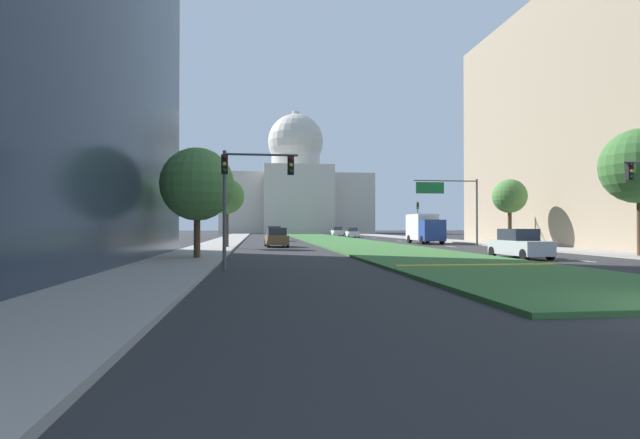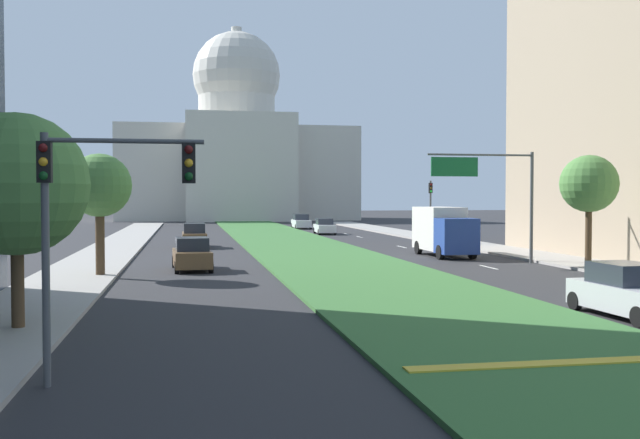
# 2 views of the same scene
# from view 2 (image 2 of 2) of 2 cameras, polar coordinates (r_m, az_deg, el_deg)

# --- Properties ---
(ground_plane) EXTENTS (263.56, 263.56, 0.00)m
(ground_plane) POSITION_cam_2_polar(r_m,az_deg,el_deg) (63.89, -2.90, -1.67)
(ground_plane) COLOR #2B2B2D
(grass_median) EXTENTS (8.38, 107.82, 0.14)m
(grass_median) POSITION_cam_2_polar(r_m,az_deg,el_deg) (57.97, -2.12, -1.96)
(grass_median) COLOR #386B33
(grass_median) RESTS_ON ground_plane
(median_curb_nose) EXTENTS (7.54, 0.50, 0.04)m
(median_curb_nose) POSITION_cam_2_polar(r_m,az_deg,el_deg) (17.45, 18.91, -10.65)
(median_curb_nose) COLOR gold
(median_curb_nose) RESTS_ON grass_median
(lane_dashes_right) EXTENTS (0.16, 72.04, 0.01)m
(lane_dashes_right) POSITION_cam_2_polar(r_m,az_deg,el_deg) (53.92, 7.22, -2.33)
(lane_dashes_right) COLOR silver
(lane_dashes_right) RESTS_ON ground_plane
(sidewalk_left) EXTENTS (4.00, 107.82, 0.15)m
(sidewalk_left) POSITION_cam_2_polar(r_m,az_deg,el_deg) (51.66, -16.39, -2.49)
(sidewalk_left) COLOR #9E9991
(sidewalk_left) RESTS_ON ground_plane
(sidewalk_right) EXTENTS (4.00, 107.82, 0.15)m
(sidewalk_right) POSITION_cam_2_polar(r_m,az_deg,el_deg) (55.94, 12.87, -2.14)
(sidewalk_right) COLOR #9E9991
(sidewalk_right) RESTS_ON ground_plane
(capitol_building) EXTENTS (39.01, 22.12, 32.49)m
(capitol_building) POSITION_cam_2_polar(r_m,az_deg,el_deg) (122.87, -6.56, 5.47)
(capitol_building) COLOR beige
(capitol_building) RESTS_ON ground_plane
(traffic_light_near_left) EXTENTS (3.34, 0.35, 5.20)m
(traffic_light_near_left) POSITION_cam_2_polar(r_m,az_deg,el_deg) (15.53, -17.86, 1.35)
(traffic_light_near_left) COLOR #515456
(traffic_light_near_left) RESTS_ON ground_plane
(traffic_light_far_right) EXTENTS (0.28, 0.35, 5.20)m
(traffic_light_far_right) POSITION_cam_2_polar(r_m,az_deg,el_deg) (59.69, 8.73, 1.24)
(traffic_light_far_right) COLOR #515456
(traffic_light_far_right) RESTS_ON ground_plane
(overhead_guide_sign) EXTENTS (6.48, 0.20, 6.50)m
(overhead_guide_sign) POSITION_cam_2_polar(r_m,az_deg,el_deg) (42.83, 13.47, 2.83)
(overhead_guide_sign) COLOR #515456
(overhead_guide_sign) RESTS_ON ground_plane
(street_tree_left_near) EXTENTS (4.10, 4.10, 6.31)m
(street_tree_left_near) POSITION_cam_2_polar(r_m,az_deg,el_deg) (22.34, -22.88, 2.56)
(street_tree_left_near) COLOR #4C3823
(street_tree_left_near) RESTS_ON ground_plane
(street_tree_left_mid) EXTENTS (3.04, 3.04, 5.96)m
(street_tree_left_mid) POSITION_cam_2_polar(r_m,az_deg,el_deg) (36.09, -17.03, 2.51)
(street_tree_left_mid) COLOR #4C3823
(street_tree_left_mid) RESTS_ON ground_plane
(street_tree_right_mid) EXTENTS (3.02, 3.02, 6.09)m
(street_tree_right_mid) POSITION_cam_2_polar(r_m,az_deg,el_deg) (40.45, 20.50, 2.62)
(street_tree_right_mid) COLOR #4C3823
(street_tree_right_mid) RESTS_ON ground_plane
(sedan_lead_stopped) EXTENTS (1.97, 4.35, 1.75)m
(sedan_lead_stopped) POSITION_cam_2_polar(r_m,az_deg,el_deg) (25.38, 23.05, -5.30)
(sedan_lead_stopped) COLOR #BCBCC1
(sedan_lead_stopped) RESTS_ON ground_plane
(sedan_midblock) EXTENTS (2.15, 4.34, 1.75)m
(sedan_midblock) POSITION_cam_2_polar(r_m,az_deg,el_deg) (38.70, -10.09, -2.77)
(sedan_midblock) COLOR brown
(sedan_midblock) RESTS_ON ground_plane
(sedan_distant) EXTENTS (1.90, 4.66, 1.87)m
(sedan_distant) POSITION_cam_2_polar(r_m,az_deg,el_deg) (55.99, -9.91, -1.31)
(sedan_distant) COLOR brown
(sedan_distant) RESTS_ON ground_plane
(sedan_far_horizon) EXTENTS (2.03, 4.51, 1.64)m
(sedan_far_horizon) POSITION_cam_2_polar(r_m,az_deg,el_deg) (74.61, 0.36, -0.57)
(sedan_far_horizon) COLOR silver
(sedan_far_horizon) RESTS_ON ground_plane
(sedan_very_far) EXTENTS (1.99, 4.56, 1.77)m
(sedan_very_far) POSITION_cam_2_polar(r_m,az_deg,el_deg) (87.23, -1.50, -0.19)
(sedan_very_far) COLOR silver
(sedan_very_far) RESTS_ON ground_plane
(box_truck_delivery) EXTENTS (2.40, 6.40, 3.20)m
(box_truck_delivery) POSITION_cam_2_polar(r_m,az_deg,el_deg) (47.69, 9.72, -0.87)
(box_truck_delivery) COLOR navy
(box_truck_delivery) RESTS_ON ground_plane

